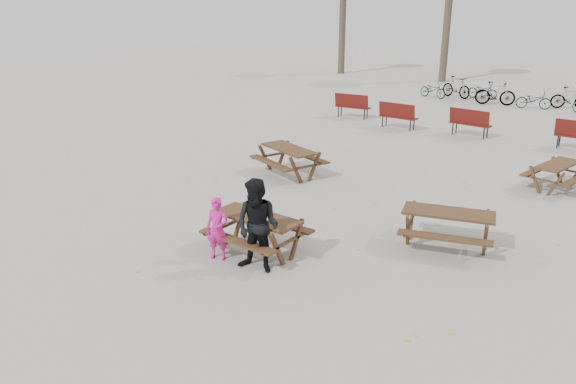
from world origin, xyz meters
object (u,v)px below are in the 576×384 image
Objects in this scene: food_tray at (263,219)px; child at (217,229)px; picnic_table_east at (447,229)px; soda_bottle at (245,213)px; picnic_table_north at (289,162)px; adult at (258,226)px; picnic_table_far at (556,176)px; main_picnic_table at (257,225)px.

food_tray is 0.14× the size of child.
picnic_table_east is (2.65, 2.63, -0.41)m from food_tray.
soda_bottle reaches higher than food_tray.
child is 5.65m from picnic_table_north.
picnic_table_north is (-2.25, 5.18, -0.22)m from child.
picnic_table_north is (-3.18, 5.08, -0.49)m from adult.
child is (-0.22, -0.54, -0.22)m from soda_bottle.
picnic_table_east is 1.11× the size of picnic_table_far.
picnic_table_north reaches higher than picnic_table_far.
food_tray is 0.10× the size of picnic_table_north.
child is (-0.64, -0.59, -0.17)m from food_tray.
food_tray is at bearing 21.19° from child.
picnic_table_far is (4.12, 8.55, -0.28)m from child.
picnic_table_east is 5.87m from picnic_table_north.
soda_bottle reaches higher than main_picnic_table.
child is 0.70× the size of picnic_table_east.
picnic_table_east is (3.07, 2.69, -0.46)m from soda_bottle.
adult is (0.94, 0.10, 0.26)m from child.
picnic_table_north is 7.20m from picnic_table_far.
food_tray is at bearing -153.05° from picnic_table_east.
picnic_table_north is 1.16× the size of picnic_table_far.
soda_bottle is (-0.19, -0.14, 0.26)m from main_picnic_table.
picnic_table_east is at bearing 41.39° from main_picnic_table.
adult is 3.95m from picnic_table_east.
soda_bottle is at bearing -142.13° from main_picnic_table.
soda_bottle reaches higher than picnic_table_east.
main_picnic_table is 8.69m from picnic_table_far.
picnic_table_far is at bearing 63.34° from picnic_table_east.
child is at bearing -48.76° from picnic_table_north.
picnic_table_east is at bearing 44.82° from food_tray.
picnic_table_far is at bearing 64.77° from main_picnic_table.
food_tray reaches higher than main_picnic_table.
child is at bearing 174.02° from adult.
food_tray is 0.42m from soda_bottle.
soda_bottle is 0.09× the size of picnic_table_east.
child is 0.77× the size of picnic_table_far.
child reaches higher than main_picnic_table.
soda_bottle is at bearing -173.07° from food_tray.
soda_bottle is at bearing 45.95° from child.
child is at bearing -137.29° from food_tray.
picnic_table_far is at bearing 64.08° from soda_bottle.
food_tray is 5.43m from picnic_table_north.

